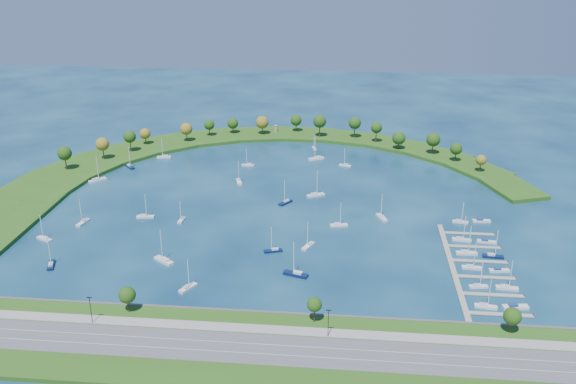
# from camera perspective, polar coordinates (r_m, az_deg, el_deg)

# --- Properties ---
(ground) EXTENTS (700.00, 700.00, 0.00)m
(ground) POSITION_cam_1_polar(r_m,az_deg,el_deg) (315.07, -0.99, -0.98)
(ground) COLOR #07253F
(ground) RESTS_ON ground
(south_shoreline) EXTENTS (420.00, 43.10, 11.60)m
(south_shoreline) POSITION_cam_1_polar(r_m,az_deg,el_deg) (207.87, -4.97, -13.87)
(south_shoreline) COLOR #2D5015
(south_shoreline) RESTS_ON ground
(breakwater) EXTENTS (286.74, 247.64, 2.00)m
(breakwater) POSITION_cam_1_polar(r_m,az_deg,el_deg) (367.16, -7.33, 2.38)
(breakwater) COLOR #2D5015
(breakwater) RESTS_ON ground
(breakwater_trees) EXTENTS (239.47, 97.43, 14.82)m
(breakwater_trees) POSITION_cam_1_polar(r_m,az_deg,el_deg) (395.35, -1.23, 5.43)
(breakwater_trees) COLOR #382314
(breakwater_trees) RESTS_ON breakwater
(harbor_tower) EXTENTS (2.60, 2.60, 4.45)m
(harbor_tower) POSITION_cam_1_polar(r_m,az_deg,el_deg) (427.61, -1.12, 5.82)
(harbor_tower) COLOR gray
(harbor_tower) RESTS_ON breakwater
(dock_system) EXTENTS (24.28, 82.00, 1.60)m
(dock_system) POSITION_cam_1_polar(r_m,az_deg,el_deg) (263.04, 16.33, -6.70)
(dock_system) COLOR gray
(dock_system) RESTS_ON ground
(moored_boat_0) EXTENTS (8.09, 5.33, 11.61)m
(moored_boat_0) POSITION_cam_1_polar(r_m,az_deg,el_deg) (296.09, -21.30, -3.93)
(moored_boat_0) COLOR silver
(moored_boat_0) RESTS_ON ground
(moored_boat_1) EXTENTS (5.48, 8.75, 12.48)m
(moored_boat_1) POSITION_cam_1_polar(r_m,az_deg,el_deg) (300.06, 8.53, -2.25)
(moored_boat_1) COLOR silver
(moored_boat_1) RESTS_ON ground
(moored_boat_2) EXTENTS (7.59, 4.69, 10.81)m
(moored_boat_2) POSITION_cam_1_polar(r_m,az_deg,el_deg) (367.77, 5.24, 2.48)
(moored_boat_2) COLOR silver
(moored_boat_2) RESTS_ON ground
(moored_boat_3) EXTENTS (9.56, 6.92, 13.92)m
(moored_boat_3) POSITION_cam_1_polar(r_m,az_deg,el_deg) (322.80, 2.51, -0.24)
(moored_boat_3) COLOR silver
(moored_boat_3) RESTS_ON ground
(moored_boat_4) EXTENTS (8.67, 9.15, 14.49)m
(moored_boat_4) POSITION_cam_1_polar(r_m,az_deg,el_deg) (358.39, -16.97, 1.08)
(moored_boat_4) COLOR silver
(moored_boat_4) RESTS_ON ground
(moored_boat_5) EXTENTS (2.44, 7.01, 10.12)m
(moored_boat_5) POSITION_cam_1_polar(r_m,az_deg,el_deg) (298.61, -9.67, -2.46)
(moored_boat_5) COLOR silver
(moored_boat_5) RESTS_ON ground
(moored_boat_6) EXTENTS (9.83, 6.86, 14.22)m
(moored_boat_6) POSITION_cam_1_polar(r_m,az_deg,el_deg) (378.06, 2.59, 3.11)
(moored_boat_6) COLOR silver
(moored_boat_6) RESTS_ON ground
(moored_boat_7) EXTENTS (7.51, 7.80, 12.44)m
(moored_boat_7) POSITION_cam_1_polar(r_m,az_deg,el_deg) (375.33, -14.21, 2.29)
(moored_boat_7) COLOR #0A1940
(moored_boat_7) RESTS_ON ground
(moored_boat_8) EXTENTS (8.59, 3.51, 12.26)m
(moored_boat_8) POSITION_cam_1_polar(r_m,az_deg,el_deg) (388.12, -11.22, 3.20)
(moored_boat_8) COLOR silver
(moored_boat_8) RESTS_ON ground
(moored_boat_9) EXTENTS (7.28, 2.12, 10.66)m
(moored_boat_9) POSITION_cam_1_polar(r_m,az_deg,el_deg) (367.62, -3.67, 2.52)
(moored_boat_9) COLOR silver
(moored_boat_9) RESTS_ON ground
(moored_boat_10) EXTENTS (3.94, 8.77, 12.46)m
(moored_boat_10) POSITION_cam_1_polar(r_m,az_deg,el_deg) (306.95, -18.15, -2.58)
(moored_boat_10) COLOR silver
(moored_boat_10) RESTS_ON ground
(moored_boat_11) EXTENTS (5.53, 8.28, 11.90)m
(moored_boat_11) POSITION_cam_1_polar(r_m,az_deg,el_deg) (269.90, 1.86, -4.86)
(moored_boat_11) COLOR silver
(moored_boat_11) RESTS_ON ground
(moored_boat_12) EXTENTS (9.57, 7.95, 14.42)m
(moored_boat_12) POSITION_cam_1_polar(r_m,az_deg,el_deg) (262.61, -11.23, -6.09)
(moored_boat_12) COLOR silver
(moored_boat_12) RESTS_ON ground
(moored_boat_13) EXTENTS (10.27, 5.71, 14.55)m
(moored_boat_13) POSITION_cam_1_polar(r_m,az_deg,el_deg) (247.72, 0.72, -7.43)
(moored_boat_13) COLOR #0A1940
(moored_boat_13) RESTS_ON ground
(moored_boat_14) EXTENTS (8.39, 3.81, 11.92)m
(moored_boat_14) POSITION_cam_1_polar(r_m,az_deg,el_deg) (289.85, 4.64, -2.96)
(moored_boat_14) COLOR silver
(moored_boat_14) RESTS_ON ground
(moored_boat_15) EXTENTS (8.52, 3.42, 12.17)m
(moored_boat_15) POSITION_cam_1_polar(r_m,az_deg,el_deg) (305.33, -12.87, -2.14)
(moored_boat_15) COLOR silver
(moored_boat_15) RESTS_ON ground
(moored_boat_16) EXTENTS (4.67, 8.78, 12.43)m
(moored_boat_16) POSITION_cam_1_polar(r_m,az_deg,el_deg) (342.16, -4.50, 1.01)
(moored_boat_16) COLOR silver
(moored_boat_16) RESTS_ON ground
(moored_boat_17) EXTENTS (3.32, 6.69, 9.47)m
(moored_boat_17) POSITION_cam_1_polar(r_m,az_deg,el_deg) (397.93, 2.39, 4.06)
(moored_boat_17) COLOR silver
(moored_boat_17) RESTS_ON ground
(moored_boat_18) EXTENTS (8.16, 4.46, 11.55)m
(moored_boat_18) POSITION_cam_1_polar(r_m,az_deg,el_deg) (265.87, -1.35, -5.29)
(moored_boat_18) COLOR #0A1940
(moored_boat_18) RESTS_ON ground
(moored_boat_19) EXTENTS (4.75, 8.58, 12.16)m
(moored_boat_19) POSITION_cam_1_polar(r_m,az_deg,el_deg) (272.01, -20.77, -6.17)
(moored_boat_19) COLOR #0A1940
(moored_boat_19) RESTS_ON ground
(moored_boat_20) EXTENTS (6.13, 8.31, 12.14)m
(moored_boat_20) POSITION_cam_1_polar(r_m,az_deg,el_deg) (241.80, -9.11, -8.54)
(moored_boat_20) COLOR silver
(moored_boat_20) RESTS_ON ground
(moored_boat_21) EXTENTS (6.73, 8.29, 12.40)m
(moored_boat_21) POSITION_cam_1_polar(r_m,az_deg,el_deg) (313.64, -0.22, -0.90)
(moored_boat_21) COLOR #0A1940
(moored_boat_21) RESTS_ON ground
(docked_boat_0) EXTENTS (8.15, 3.31, 11.63)m
(docked_boat_0) POSITION_cam_1_polar(r_m,az_deg,el_deg) (238.52, 17.55, -9.83)
(docked_boat_0) COLOR silver
(docked_boat_0) RESTS_ON ground
(docked_boat_1) EXTENTS (9.45, 3.80, 1.87)m
(docked_boat_1) POSITION_cam_1_polar(r_m,az_deg,el_deg) (241.60, 19.97, -9.79)
(docked_boat_1) COLOR silver
(docked_boat_1) RESTS_ON ground
(docked_boat_2) EXTENTS (7.30, 2.97, 10.42)m
(docked_boat_2) POSITION_cam_1_polar(r_m,az_deg,el_deg) (250.56, 16.94, -8.15)
(docked_boat_2) COLOR silver
(docked_boat_2) RESTS_ON ground
(docked_boat_3) EXTENTS (8.48, 3.18, 12.18)m
(docked_boat_3) POSITION_cam_1_polar(r_m,az_deg,el_deg) (252.71, 19.30, -8.17)
(docked_boat_3) COLOR silver
(docked_boat_3) RESTS_ON ground
(docked_boat_4) EXTENTS (7.87, 2.59, 11.41)m
(docked_boat_4) POSITION_cam_1_polar(r_m,az_deg,el_deg) (263.28, 16.37, -6.54)
(docked_boat_4) COLOR silver
(docked_boat_4) RESTS_ON ground
(docked_boat_5) EXTENTS (8.23, 3.12, 1.64)m
(docked_boat_5) POSITION_cam_1_polar(r_m,az_deg,el_deg) (264.48, 18.65, -6.77)
(docked_boat_5) COLOR silver
(docked_boat_5) RESTS_ON ground
(docked_boat_6) EXTENTS (8.84, 2.71, 12.90)m
(docked_boat_6) POSITION_cam_1_polar(r_m,az_deg,el_deg) (274.17, 15.93, -5.30)
(docked_boat_6) COLOR silver
(docked_boat_6) RESTS_ON ground
(docked_boat_7) EXTENTS (8.72, 3.11, 12.56)m
(docked_boat_7) POSITION_cam_1_polar(r_m,az_deg,el_deg) (274.71, 18.15, -5.52)
(docked_boat_7) COLOR #0A1940
(docked_boat_7) RESTS_ON ground
(docked_boat_8) EXTENTS (8.40, 3.22, 12.04)m
(docked_boat_8) POSITION_cam_1_polar(r_m,az_deg,el_deg) (285.50, 15.52, -4.14)
(docked_boat_8) COLOR silver
(docked_boat_8) RESTS_ON ground
(docked_boat_9) EXTENTS (8.34, 3.41, 1.65)m
(docked_boat_9) POSITION_cam_1_polar(r_m,az_deg,el_deg) (286.98, 17.60, -4.31)
(docked_boat_9) COLOR silver
(docked_boat_9) RESTS_ON ground
(docked_boat_10) EXTENTS (7.38, 3.05, 10.53)m
(docked_boat_10) POSITION_cam_1_polar(r_m,az_deg,el_deg) (303.25, 15.41, -2.57)
(docked_boat_10) COLOR silver
(docked_boat_10) RESTS_ON ground
(docked_boat_11) EXTENTS (8.37, 2.73, 1.69)m
(docked_boat_11) POSITION_cam_1_polar(r_m,az_deg,el_deg) (307.04, 17.18, -2.51)
(docked_boat_11) COLOR silver
(docked_boat_11) RESTS_ON ground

